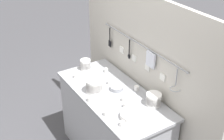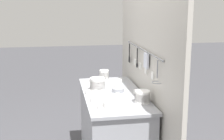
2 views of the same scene
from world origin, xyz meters
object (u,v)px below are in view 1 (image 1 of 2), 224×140
Objects in this scene: plate_stack at (133,115)px; bowl_stack_short_front at (86,65)px; cup_edge_far at (110,82)px; cup_front_right at (89,99)px; cup_edge_near at (136,88)px; cup_by_caddy at (106,113)px; cup_beside_plates at (124,99)px; bowl_stack_back_corner at (154,99)px; bowl_stack_nested_right at (94,86)px; steel_mixing_bowl at (117,88)px; cup_front_left at (122,124)px; cup_back_left at (106,70)px; cup_mid_row at (126,105)px; cup_back_right at (76,76)px.

bowl_stack_short_front is at bearing 177.17° from plate_stack.
cup_front_right is at bearing -63.71° from cup_edge_far.
plate_stack is at bearing -40.11° from cup_edge_near.
cup_by_caddy is 1.00× the size of cup_beside_plates.
cup_edge_far is (-0.54, -0.16, -0.04)m from bowl_stack_back_corner.
bowl_stack_nested_right is 0.41m from cup_by_caddy.
cup_front_left reaches higher than steel_mixing_bowl.
cup_front_right is at bearing -24.55° from bowl_stack_short_front.
bowl_stack_nested_right is 0.17m from cup_front_right.
plate_stack reaches higher than cup_front_left.
plate_stack is 0.45m from cup_edge_near.
cup_front_left is 1.00× the size of cup_back_left.
cup_mid_row is (-0.17, 0.03, -0.00)m from plate_stack.
cup_front_left is (0.21, -0.18, 0.00)m from cup_mid_row.
cup_front_right is (0.12, -0.12, -0.05)m from bowl_stack_nested_right.
cup_mid_row is at bearing 92.56° from cup_by_caddy.
cup_front_right is (-0.43, -0.21, -0.00)m from plate_stack.
cup_mid_row is at bearing -11.52° from cup_edge_far.
cup_front_left and cup_back_left have the same top height.
bowl_stack_nested_right is at bearing -161.83° from cup_mid_row.
cup_back_left is 1.00× the size of cup_beside_plates.
cup_back_left is (-0.83, 0.22, -0.00)m from plate_stack.
cup_back_right is 0.48m from cup_front_right.
steel_mixing_bowl is at bearing 7.66° from bowl_stack_short_front.
bowl_stack_short_front reaches higher than cup_edge_far.
cup_beside_plates is at bearing 143.77° from cup_front_left.
cup_edge_far and cup_beside_plates have the same top height.
cup_edge_far is at bearing -163.17° from bowl_stack_back_corner.
cup_edge_far is at bearing 9.91° from bowl_stack_short_front.
bowl_stack_nested_right is 0.44m from cup_edge_near.
cup_mid_row is at bearing 12.27° from cup_back_right.
cup_mid_row is (0.27, 0.25, 0.00)m from cup_front_right.
cup_by_caddy and cup_front_right have the same top height.
bowl_stack_back_corner is at bearing 21.76° from steel_mixing_bowl.
bowl_stack_nested_right is 0.36m from cup_back_right.
cup_back_right and cup_by_caddy have the same top height.
cup_back_right is at bearing -154.07° from bowl_stack_back_corner.
cup_by_caddy is (-0.16, -0.19, -0.00)m from plate_stack.
plate_stack reaches higher than cup_beside_plates.
bowl_stack_nested_right is 3.48× the size of cup_back_right.
cup_back_right reaches higher than steel_mixing_bowl.
bowl_stack_back_corner reaches higher than cup_front_left.
cup_mid_row is (-0.11, -0.25, -0.04)m from bowl_stack_back_corner.
bowl_stack_back_corner is 3.11× the size of cup_front_left.
plate_stack is 4.90× the size of cup_edge_far.
cup_back_left is at bearing 165.36° from plate_stack.
bowl_stack_nested_right is 0.71× the size of plate_stack.
steel_mixing_bowl is (0.09, 0.22, -0.05)m from bowl_stack_nested_right.
bowl_stack_short_front is at bearing 162.72° from bowl_stack_nested_right.
cup_back_right is 1.00× the size of cup_front_left.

